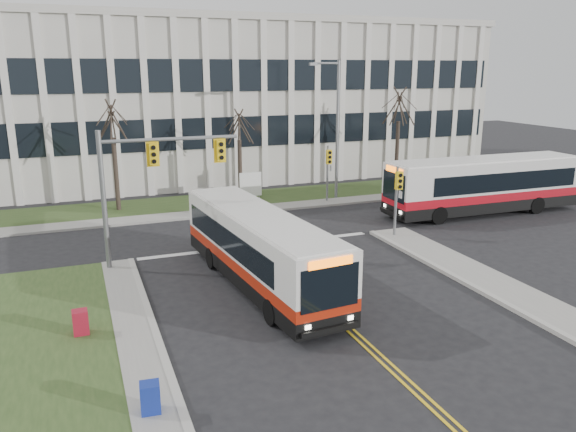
{
  "coord_description": "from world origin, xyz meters",
  "views": [
    {
      "loc": [
        -8.31,
        -17.64,
        8.73
      ],
      "look_at": [
        0.79,
        6.07,
        2.0
      ],
      "focal_mm": 35.0,
      "sensor_mm": 36.0,
      "label": 1
    }
  ],
  "objects_px": {
    "directory_sign": "(251,185)",
    "streetlight": "(335,123)",
    "bus_cross": "(483,187)",
    "newspaper_box_red": "(81,324)",
    "bus_main": "(259,250)",
    "newspaper_box_blue": "(150,400)"
  },
  "relations": [
    {
      "from": "directory_sign",
      "to": "newspaper_box_red",
      "type": "height_order",
      "value": "directory_sign"
    },
    {
      "from": "directory_sign",
      "to": "newspaper_box_blue",
      "type": "xyz_separation_m",
      "value": [
        -9.56,
        -22.01,
        -0.7
      ]
    },
    {
      "from": "bus_cross",
      "to": "newspaper_box_red",
      "type": "distance_m",
      "value": 25.12
    },
    {
      "from": "bus_cross",
      "to": "directory_sign",
      "type": "bearing_deg",
      "value": -121.96
    },
    {
      "from": "directory_sign",
      "to": "streetlight",
      "type": "bearing_deg",
      "value": -13.23
    },
    {
      "from": "directory_sign",
      "to": "newspaper_box_blue",
      "type": "bearing_deg",
      "value": -113.47
    },
    {
      "from": "streetlight",
      "to": "bus_cross",
      "type": "relative_size",
      "value": 0.73
    },
    {
      "from": "streetlight",
      "to": "bus_main",
      "type": "height_order",
      "value": "streetlight"
    },
    {
      "from": "directory_sign",
      "to": "bus_cross",
      "type": "relative_size",
      "value": 0.16
    },
    {
      "from": "bus_cross",
      "to": "newspaper_box_red",
      "type": "bearing_deg",
      "value": -68.96
    },
    {
      "from": "newspaper_box_blue",
      "to": "newspaper_box_red",
      "type": "xyz_separation_m",
      "value": [
        -1.56,
        5.34,
        0.0
      ]
    },
    {
      "from": "bus_main",
      "to": "newspaper_box_blue",
      "type": "bearing_deg",
      "value": -131.05
    },
    {
      "from": "bus_cross",
      "to": "newspaper_box_red",
      "type": "height_order",
      "value": "bus_cross"
    },
    {
      "from": "bus_cross",
      "to": "newspaper_box_blue",
      "type": "relative_size",
      "value": 13.2
    },
    {
      "from": "streetlight",
      "to": "bus_cross",
      "type": "xyz_separation_m",
      "value": [
        6.89,
        -6.7,
        -3.52
      ]
    },
    {
      "from": "bus_main",
      "to": "newspaper_box_blue",
      "type": "xyz_separation_m",
      "value": [
        -5.46,
        -7.61,
        -1.03
      ]
    },
    {
      "from": "directory_sign",
      "to": "newspaper_box_red",
      "type": "relative_size",
      "value": 2.11
    },
    {
      "from": "streetlight",
      "to": "bus_cross",
      "type": "bearing_deg",
      "value": -44.2
    },
    {
      "from": "streetlight",
      "to": "newspaper_box_blue",
      "type": "relative_size",
      "value": 9.68
    },
    {
      "from": "directory_sign",
      "to": "bus_main",
      "type": "height_order",
      "value": "bus_main"
    },
    {
      "from": "directory_sign",
      "to": "bus_main",
      "type": "bearing_deg",
      "value": -105.89
    },
    {
      "from": "newspaper_box_blue",
      "to": "newspaper_box_red",
      "type": "height_order",
      "value": "same"
    }
  ]
}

